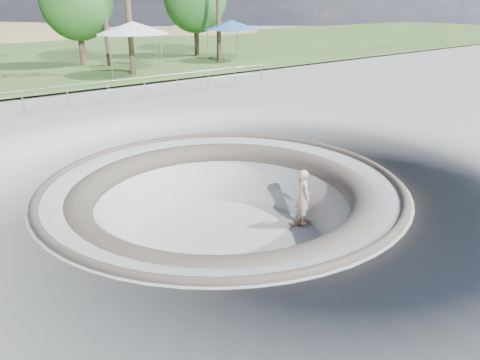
{
  "coord_description": "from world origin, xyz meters",
  "views": [
    {
      "loc": [
        -7.4,
        -9.96,
        4.9
      ],
      "look_at": [
        0.72,
        0.09,
        -0.1
      ],
      "focal_mm": 35.0,
      "sensor_mm": 36.0,
      "label": 1
    }
  ],
  "objects": [
    {
      "name": "canopy_white",
      "position": [
        7.0,
        18.78,
        3.2
      ],
      "size": [
        6.04,
        6.04,
        3.33
      ],
      "color": "#989CA0",
      "rests_on": "ground"
    },
    {
      "name": "skateboard",
      "position": [
        2.7,
        -0.64,
        -1.84
      ],
      "size": [
        0.8,
        0.43,
        0.08
      ],
      "color": "brown",
      "rests_on": "ground"
    },
    {
      "name": "ground",
      "position": [
        0.0,
        0.0,
        0.0
      ],
      "size": [
        180.0,
        180.0,
        0.0
      ],
      "primitive_type": "plane",
      "color": "#A7A7A2",
      "rests_on": "ground"
    },
    {
      "name": "skate_bowl",
      "position": [
        0.0,
        0.0,
        -1.83
      ],
      "size": [
        14.0,
        14.0,
        4.1
      ],
      "color": "#A7A7A2",
      "rests_on": "ground"
    },
    {
      "name": "canopy_blue",
      "position": [
        16.61,
        20.81,
        3.0
      ],
      "size": [
        6.12,
        6.12,
        3.11
      ],
      "color": "#989CA0",
      "rests_on": "ground"
    },
    {
      "name": "skater",
      "position": [
        2.7,
        -0.64,
        -0.92
      ],
      "size": [
        0.64,
        0.77,
        1.79
      ],
      "primitive_type": "imported",
      "rotation": [
        0.0,
        0.0,
        1.19
      ],
      "color": "#D6A48A",
      "rests_on": "skateboard"
    },
    {
      "name": "safety_railing",
      "position": [
        0.0,
        12.0,
        0.69
      ],
      "size": [
        25.0,
        0.06,
        1.03
      ],
      "color": "#989CA0",
      "rests_on": "ground"
    },
    {
      "name": "bushy_tree_mid",
      "position": [
        6.07,
        25.51,
        4.85
      ],
      "size": [
        5.24,
        4.76,
        7.55
      ],
      "color": "brown",
      "rests_on": "ground"
    }
  ]
}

